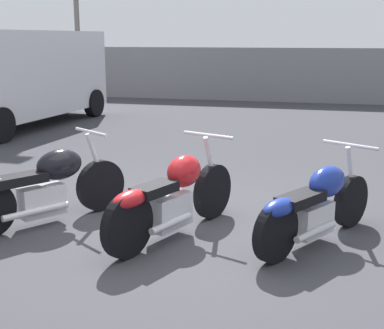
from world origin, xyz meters
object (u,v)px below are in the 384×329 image
object	(u,v)px
motorcycle_slot_0	(45,186)
motorcycle_slot_1	(172,197)
motorcycle_slot_2	(315,205)
parked_van	(18,74)

from	to	relation	value
motorcycle_slot_0	motorcycle_slot_1	size ratio (longest dim) A/B	0.88
motorcycle_slot_0	motorcycle_slot_1	xyz separation A→B (m)	(1.45, -0.02, -0.00)
motorcycle_slot_1	motorcycle_slot_0	bearing A→B (deg)	-159.18
motorcycle_slot_1	motorcycle_slot_2	size ratio (longest dim) A/B	1.13
parked_van	motorcycle_slot_1	bearing A→B (deg)	-43.56
motorcycle_slot_2	motorcycle_slot_1	bearing A→B (deg)	-142.62
motorcycle_slot_1	motorcycle_slot_2	distance (m)	1.43
motorcycle_slot_1	motorcycle_slot_2	bearing A→B (deg)	28.32
parked_van	motorcycle_slot_0	bearing A→B (deg)	-52.14
motorcycle_slot_1	parked_van	world-z (taller)	parked_van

